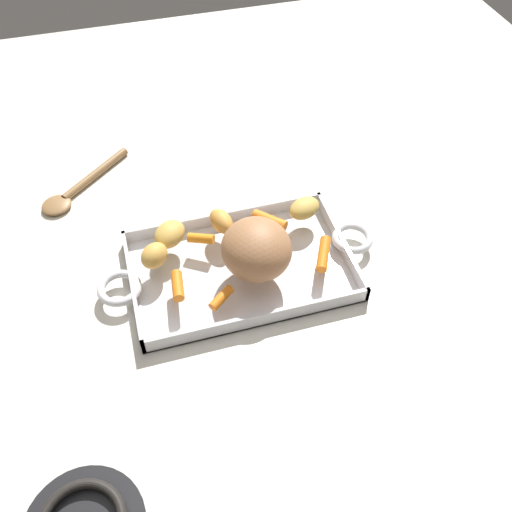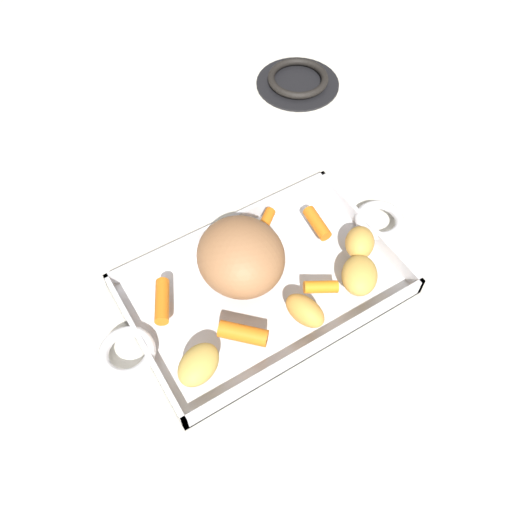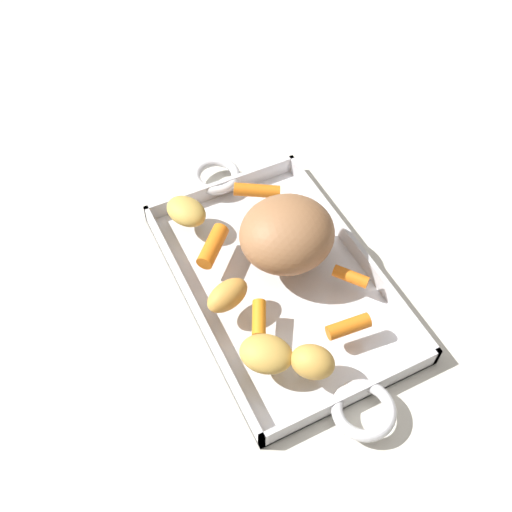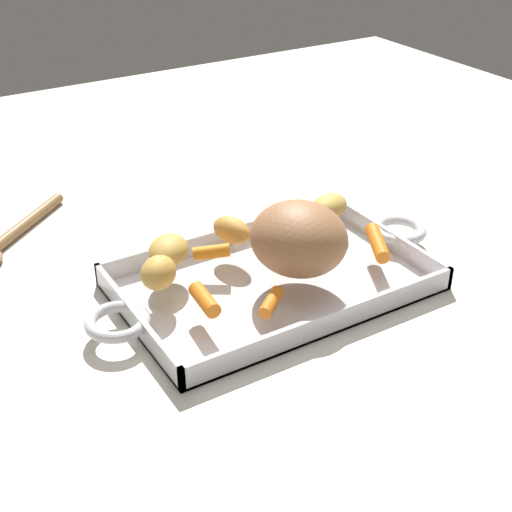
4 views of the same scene
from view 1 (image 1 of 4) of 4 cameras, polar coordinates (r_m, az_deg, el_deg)
ground_plane at (r=0.95m, az=-1.58°, el=-1.51°), size 1.85×1.85×0.00m
roasting_dish at (r=0.94m, az=-1.59°, el=-1.16°), size 0.48×0.24×0.03m
pork_roast at (r=0.88m, az=0.05°, el=0.74°), size 0.12×0.13×0.08m
baby_carrot_southwest at (r=0.97m, az=1.38°, el=3.61°), size 0.06×0.06×0.02m
baby_carrot_northeast at (r=0.95m, az=-5.65°, el=1.80°), size 0.05×0.04×0.02m
baby_carrot_southeast at (r=0.89m, az=-8.03°, el=-3.01°), size 0.02×0.05×0.02m
baby_carrot_northwest at (r=0.87m, az=-3.56°, el=-4.29°), size 0.05×0.04×0.02m
baby_carrot_center_right at (r=0.93m, az=6.93°, el=0.22°), size 0.05×0.07×0.02m
potato_whole at (r=0.95m, az=-8.83°, el=2.23°), size 0.08×0.08×0.03m
potato_corner at (r=0.92m, az=-10.36°, el=0.05°), size 0.06×0.06×0.04m
potato_halved at (r=0.96m, az=-3.56°, el=3.57°), size 0.05×0.06×0.03m
potato_golden_small at (r=0.99m, az=4.98°, el=4.90°), size 0.07×0.06×0.03m
serving_spoon at (r=1.13m, az=-17.83°, el=6.57°), size 0.19×0.17×0.02m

